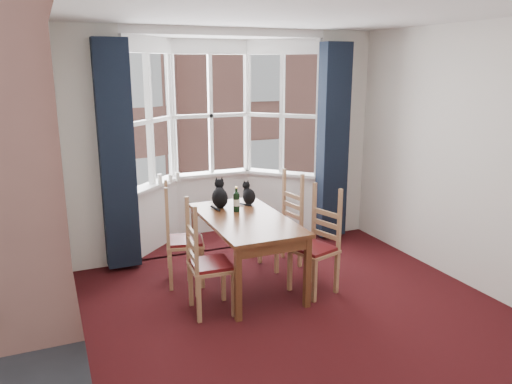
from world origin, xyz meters
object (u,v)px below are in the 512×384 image
chair_left_near (202,267)px  candle_short (170,178)px  dining_table (246,225)px  candle_extra (178,177)px  wine_bottle (236,201)px  candle_tall (160,179)px  cat_left (220,196)px  chair_left_far (177,243)px  chair_right_far (286,226)px  chair_right_near (320,248)px  cat_right (249,195)px

chair_left_near → candle_short: (0.19, 1.99, 0.45)m
dining_table → chair_left_near: chair_left_near is taller
dining_table → candle_short: size_ratio=15.81×
candle_extra → dining_table: bearing=-78.0°
wine_bottle → candle_tall: 1.40m
cat_left → wine_bottle: (0.11, -0.23, -0.01)m
cat_left → chair_left_far: bearing=-165.1°
chair_left_far → chair_right_far: same height
candle_short → chair_left_far: bearing=-101.4°
candle_tall → candle_extra: candle_tall is taller
wine_bottle → candle_short: (-0.43, 1.31, 0.02)m
dining_table → wine_bottle: (-0.01, 0.25, 0.21)m
chair_left_near → wine_bottle: bearing=47.8°
chair_right_near → wine_bottle: wine_bottle is taller
chair_left_near → chair_right_far: 1.53m
chair_right_near → dining_table: bearing=148.1°
chair_left_near → candle_tall: candle_tall is taller
cat_right → candle_tall: (-0.82, 1.04, 0.05)m
chair_left_near → candle_tall: size_ratio=7.41×
chair_left_near → candle_extra: candle_extra is taller
chair_left_near → candle_short: size_ratio=9.32×
dining_table → chair_right_near: (0.68, -0.42, -0.22)m
chair_right_far → candle_extra: candle_extra is taller
chair_right_near → candle_short: size_ratio=9.32×
cat_left → candle_tall: 1.14m
wine_bottle → cat_right: bearing=44.2°
candle_short → wine_bottle: bearing=-71.9°
dining_table → cat_right: size_ratio=5.53×
chair_left_far → cat_left: 0.72m
chair_right_far → cat_left: 0.92m
chair_right_near → candle_tall: candle_tall is taller
candle_short → cat_right: bearing=-57.9°
chair_left_near → cat_left: size_ratio=2.64×
cat_left → wine_bottle: bearing=-64.0°
wine_bottle → candle_tall: wine_bottle is taller
cat_left → candle_tall: size_ratio=2.81×
wine_bottle → chair_right_near: bearing=-44.2°
candle_tall → chair_right_near: bearing=-57.0°
dining_table → candle_extra: (-0.33, 1.57, 0.24)m
chair_left_far → candle_extra: candle_extra is taller
chair_left_far → chair_right_near: (1.36, -0.76, 0.00)m
chair_right_far → cat_right: 0.61m
wine_bottle → candle_extra: wine_bottle is taller
cat_right → candle_short: size_ratio=2.86×
dining_table → candle_short: candle_short is taller
wine_bottle → chair_left_far: bearing=172.7°
chair_left_far → chair_right_far: size_ratio=1.00×
chair_left_near → candle_tall: bearing=88.6°
dining_table → cat_left: (-0.12, 0.48, 0.22)m
chair_left_near → wine_bottle: 1.02m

